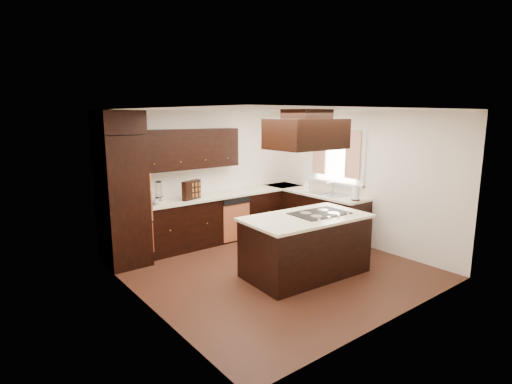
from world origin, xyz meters
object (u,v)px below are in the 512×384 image
at_px(oven_column, 122,201).
at_px(island, 305,247).
at_px(spice_rack, 192,190).
at_px(range_hood, 306,134).

height_order(oven_column, island, oven_column).
xyz_separation_m(island, spice_rack, (-0.76, 2.15, 0.65)).
height_order(island, spice_rack, spice_rack).
height_order(oven_column, range_hood, range_hood).
bearing_deg(range_hood, oven_column, 129.74).
bearing_deg(oven_column, island, -46.78).
relative_size(oven_column, spice_rack, 5.14).
bearing_deg(spice_rack, oven_column, 158.97).
relative_size(oven_column, island, 1.16).
distance_m(oven_column, range_hood, 3.13).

